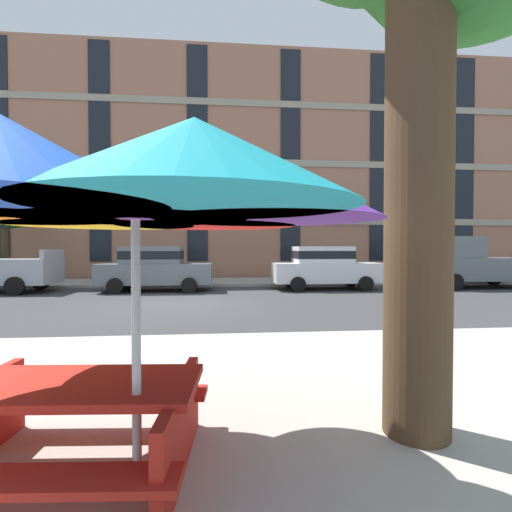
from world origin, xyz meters
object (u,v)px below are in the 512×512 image
at_px(sedan_gray, 155,267).
at_px(picnic_table, 71,421).
at_px(sedan_white, 325,266).
at_px(street_tree_left, 7,203).
at_px(patio_umbrella, 135,186).
at_px(pickup_gray, 471,264).

relative_size(sedan_gray, picnic_table, 2.31).
xyz_separation_m(sedan_white, picnic_table, (-5.36, -12.44, -0.46)).
distance_m(sedan_white, picnic_table, 13.55).
bearing_deg(picnic_table, street_tree_left, 119.40).
bearing_deg(street_tree_left, patio_umbrella, -59.58).
bearing_deg(patio_umbrella, sedan_gray, 99.27).
bearing_deg(street_tree_left, sedan_gray, -22.91).
xyz_separation_m(sedan_white, pickup_gray, (6.44, 0.00, 0.08)).
xyz_separation_m(sedan_white, street_tree_left, (-14.08, 3.03, 2.83)).
distance_m(sedan_gray, street_tree_left, 8.28).
height_order(sedan_white, pickup_gray, pickup_gray).
distance_m(pickup_gray, patio_umbrella, 17.03).
xyz_separation_m(sedan_gray, street_tree_left, (-7.16, 3.03, 2.83)).
height_order(sedan_gray, street_tree_left, street_tree_left).
height_order(sedan_gray, patio_umbrella, patio_umbrella).
bearing_deg(pickup_gray, picnic_table, -133.51).
height_order(pickup_gray, street_tree_left, street_tree_left).
bearing_deg(pickup_gray, street_tree_left, 171.61).
distance_m(patio_umbrella, picnic_table, 1.75).
distance_m(sedan_gray, pickup_gray, 13.36).
bearing_deg(sedan_white, street_tree_left, 167.86).
distance_m(pickup_gray, picnic_table, 17.16).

